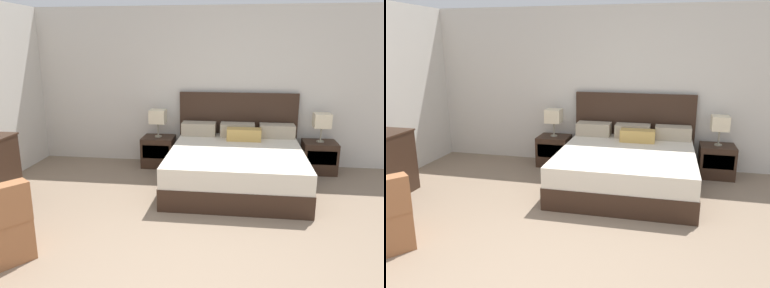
% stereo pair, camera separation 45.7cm
% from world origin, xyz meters
% --- Properties ---
extents(wall_back, '(6.93, 0.06, 2.52)m').
position_xyz_m(wall_back, '(0.00, 3.74, 1.26)').
color(wall_back, beige).
rests_on(wall_back, ground).
extents(bed, '(1.89, 2.01, 1.19)m').
position_xyz_m(bed, '(0.48, 2.73, 0.30)').
color(bed, '#332116').
rests_on(bed, ground).
extents(nightstand_left, '(0.50, 0.45, 0.48)m').
position_xyz_m(nightstand_left, '(-0.79, 3.42, 0.24)').
color(nightstand_left, '#332116').
rests_on(nightstand_left, ground).
extents(nightstand_right, '(0.50, 0.45, 0.48)m').
position_xyz_m(nightstand_right, '(1.75, 3.42, 0.24)').
color(nightstand_right, '#332116').
rests_on(nightstand_right, ground).
extents(table_lamp_left, '(0.25, 0.25, 0.44)m').
position_xyz_m(table_lamp_left, '(-0.79, 3.42, 0.81)').
color(table_lamp_left, gray).
rests_on(table_lamp_left, nightstand_left).
extents(table_lamp_right, '(0.25, 0.25, 0.44)m').
position_xyz_m(table_lamp_right, '(1.75, 3.42, 0.81)').
color(table_lamp_right, gray).
rests_on(table_lamp_right, nightstand_right).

